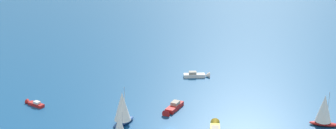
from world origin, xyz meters
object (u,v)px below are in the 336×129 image
object	(u,v)px
motorboat_inshore	(173,108)
sailboat_outer_ring_a	(120,128)
motorboat_far_port	(34,104)
motorboat_trailing	(215,129)
motorboat_mid_cluster	(198,75)
sailboat_outer_ring_b	(122,108)
sailboat_far_stbd	(324,110)

from	to	relation	value
motorboat_inshore	sailboat_outer_ring_a	size ratio (longest dim) A/B	1.08
motorboat_far_port	motorboat_trailing	world-z (taller)	motorboat_trailing
motorboat_mid_cluster	sailboat_outer_ring_b	xyz separation A→B (m)	(38.11, 30.23, 4.61)
motorboat_trailing	sailboat_outer_ring_a	distance (m)	28.23
motorboat_trailing	motorboat_mid_cluster	xyz separation A→B (m)	(-14.05, -44.59, -0.08)
motorboat_mid_cluster	sailboat_outer_ring_a	distance (m)	58.22
sailboat_far_stbd	motorboat_trailing	xyz separation A→B (m)	(32.35, -7.56, -4.24)
motorboat_far_port	motorboat_mid_cluster	bearing A→B (deg)	-174.65
sailboat_far_stbd	motorboat_trailing	distance (m)	33.49
sailboat_far_stbd	motorboat_trailing	world-z (taller)	sailboat_far_stbd
motorboat_trailing	sailboat_outer_ring_b	size ratio (longest dim) A/B	0.94
motorboat_trailing	motorboat_far_port	bearing A→B (deg)	-39.06
motorboat_trailing	motorboat_mid_cluster	bearing A→B (deg)	-107.48
motorboat_inshore	sailboat_outer_ring_b	size ratio (longest dim) A/B	0.82
motorboat_trailing	sailboat_outer_ring_b	distance (m)	28.39
sailboat_outer_ring_b	motorboat_far_port	bearing A→B (deg)	-45.83
motorboat_inshore	motorboat_mid_cluster	bearing A→B (deg)	-127.99
motorboat_inshore	sailboat_outer_ring_b	distance (m)	18.84
motorboat_inshore	motorboat_mid_cluster	world-z (taller)	motorboat_inshore
motorboat_trailing	motorboat_mid_cluster	world-z (taller)	motorboat_trailing
motorboat_far_port	sailboat_outer_ring_b	world-z (taller)	sailboat_outer_ring_b
motorboat_trailing	sailboat_outer_ring_b	world-z (taller)	sailboat_outer_ring_b
motorboat_trailing	motorboat_inshore	bearing A→B (deg)	-71.32
motorboat_far_port	motorboat_trailing	xyz separation A→B (m)	(-47.81, 38.80, 0.27)
motorboat_trailing	sailboat_outer_ring_b	bearing A→B (deg)	-30.82
motorboat_trailing	motorboat_mid_cluster	distance (m)	46.75
motorboat_inshore	sailboat_outer_ring_a	bearing A→B (deg)	33.85
motorboat_far_port	sailboat_outer_ring_a	distance (m)	40.16
motorboat_inshore	sailboat_outer_ring_a	xyz separation A→B (m)	(21.46, 14.39, 3.23)
motorboat_inshore	motorboat_trailing	world-z (taller)	motorboat_trailing
sailboat_outer_ring_a	motorboat_inshore	bearing A→B (deg)	-146.15
motorboat_trailing	motorboat_mid_cluster	size ratio (longest dim) A/B	1.08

